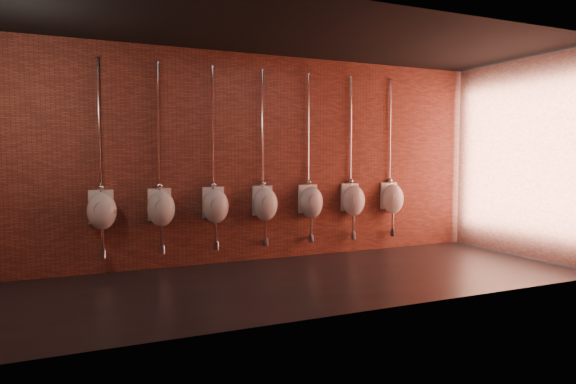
% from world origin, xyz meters
% --- Properties ---
extents(ground, '(8.50, 8.50, 0.00)m').
position_xyz_m(ground, '(0.00, 0.00, 0.00)').
color(ground, black).
rests_on(ground, ground).
extents(room_shell, '(8.54, 3.04, 3.22)m').
position_xyz_m(room_shell, '(0.00, 0.00, 2.01)').
color(room_shell, black).
rests_on(room_shell, ground).
extents(urinal_0, '(0.41, 0.36, 2.72)m').
position_xyz_m(urinal_0, '(-2.12, 1.36, 0.90)').
color(urinal_0, white).
rests_on(urinal_0, ground).
extents(urinal_1, '(0.41, 0.36, 2.72)m').
position_xyz_m(urinal_1, '(-1.33, 1.36, 0.90)').
color(urinal_1, white).
rests_on(urinal_1, ground).
extents(urinal_2, '(0.41, 0.36, 2.72)m').
position_xyz_m(urinal_2, '(-0.53, 1.36, 0.90)').
color(urinal_2, white).
rests_on(urinal_2, ground).
extents(urinal_3, '(0.41, 0.36, 2.72)m').
position_xyz_m(urinal_3, '(0.26, 1.36, 0.90)').
color(urinal_3, white).
rests_on(urinal_3, ground).
extents(urinal_4, '(0.41, 0.36, 2.72)m').
position_xyz_m(urinal_4, '(1.06, 1.36, 0.90)').
color(urinal_4, white).
rests_on(urinal_4, ground).
extents(urinal_5, '(0.41, 0.36, 2.72)m').
position_xyz_m(urinal_5, '(1.86, 1.36, 0.90)').
color(urinal_5, white).
rests_on(urinal_5, ground).
extents(urinal_6, '(0.41, 0.36, 2.72)m').
position_xyz_m(urinal_6, '(2.65, 1.36, 0.90)').
color(urinal_6, white).
rests_on(urinal_6, ground).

